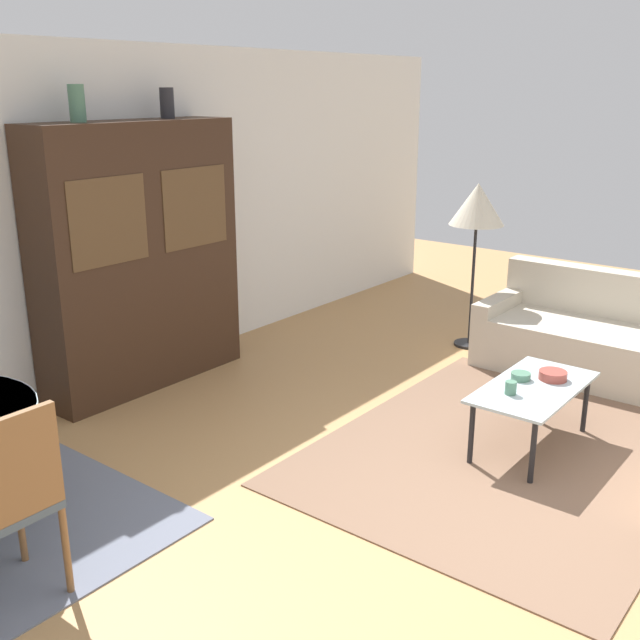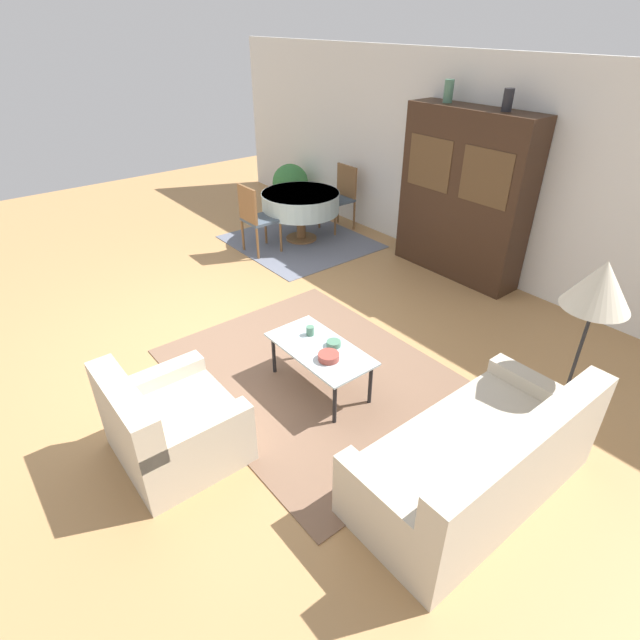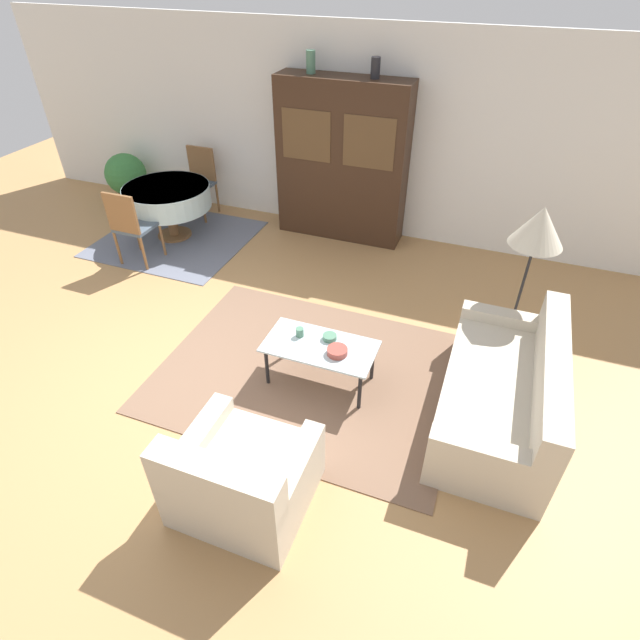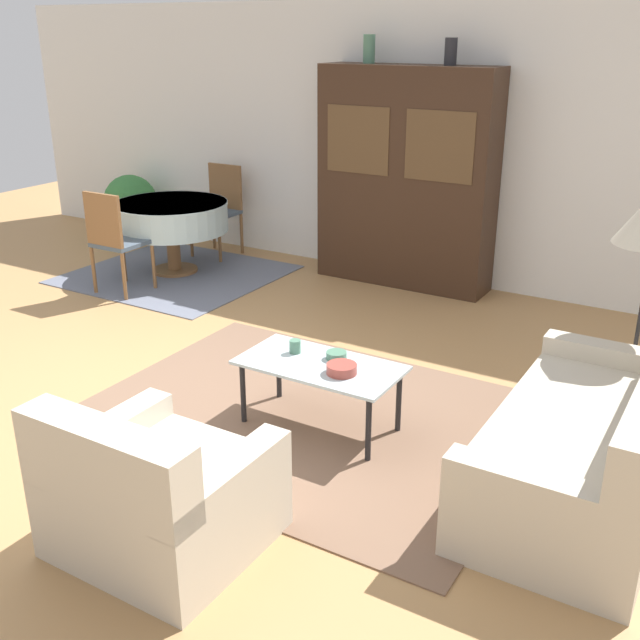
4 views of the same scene
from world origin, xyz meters
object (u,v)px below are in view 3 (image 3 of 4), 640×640
at_px(armchair, 241,479).
at_px(dining_chair_near, 130,223).
at_px(cup, 300,332).
at_px(bowl_small, 330,337).
at_px(vase_tall, 311,62).
at_px(dining_table, 168,197).
at_px(bowl, 337,351).
at_px(coffee_table, 320,349).
at_px(vase_short, 376,68).
at_px(potted_plant, 126,176).
at_px(dining_chair_far, 199,178).
at_px(couch, 504,394).
at_px(display_cabinet, 342,162).
at_px(floor_lamp, 539,229).

bearing_deg(armchair, dining_chair_near, 137.94).
xyz_separation_m(cup, bowl_small, (0.28, 0.05, -0.02)).
bearing_deg(vase_tall, cup, -70.61).
distance_m(dining_table, dining_chair_near, 0.81).
bearing_deg(bowl, bowl_small, 128.23).
height_order(coffee_table, bowl, bowl).
bearing_deg(dining_table, vase_short, 20.01).
xyz_separation_m(vase_short, potted_plant, (-3.94, -0.18, -1.80)).
relative_size(bowl_small, vase_tall, 0.51).
xyz_separation_m(dining_table, cup, (2.82, -1.99, -0.10)).
distance_m(dining_chair_far, bowl_small, 4.15).
distance_m(dining_chair_near, bowl, 3.48).
bearing_deg(bowl, dining_chair_far, 137.86).
height_order(dining_chair_far, bowl, dining_chair_far).
distance_m(cup, bowl_small, 0.29).
relative_size(coffee_table, vase_short, 4.39).
bearing_deg(bowl, cup, 164.16).
relative_size(couch, coffee_table, 1.80).
bearing_deg(dining_chair_far, bowl_small, 138.36).
bearing_deg(coffee_table, display_cabinet, 105.37).
height_order(dining_chair_far, potted_plant, dining_chair_far).
bearing_deg(bowl, potted_plant, 147.82).
relative_size(dining_table, floor_lamp, 0.77).
bearing_deg(bowl, dining_chair_near, 158.14).
bearing_deg(couch, vase_short, 36.13).
distance_m(dining_table, floor_lamp, 4.82).
bearing_deg(potted_plant, cup, -33.58).
xyz_separation_m(couch, dining_chair_near, (-4.71, 1.12, 0.28)).
bearing_deg(display_cabinet, bowl_small, -73.08).
bearing_deg(vase_tall, coffee_table, -67.19).
height_order(dining_chair_near, dining_chair_far, same).
bearing_deg(couch, cup, 91.86).
xyz_separation_m(display_cabinet, potted_plant, (-3.56, -0.18, -0.62)).
distance_m(armchair, dining_table, 4.61).
relative_size(coffee_table, dining_chair_far, 1.04).
bearing_deg(floor_lamp, bowl, -137.13).
distance_m(cup, vase_short, 3.42).
distance_m(armchair, coffee_table, 1.45).
bearing_deg(coffee_table, vase_tall, 112.81).
bearing_deg(vase_short, coffee_table, -81.65).
relative_size(coffee_table, cup, 11.81).
distance_m(dining_chair_near, dining_chair_far, 1.63).
height_order(display_cabinet, potted_plant, display_cabinet).
bearing_deg(vase_tall, bowl_small, -65.50).
relative_size(coffee_table, dining_chair_near, 1.04).
bearing_deg(cup, couch, 1.86).
height_order(cup, vase_short, vase_short).
height_order(dining_chair_near, vase_tall, vase_tall).
relative_size(armchair, vase_tall, 3.62).
relative_size(coffee_table, display_cabinet, 0.49).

